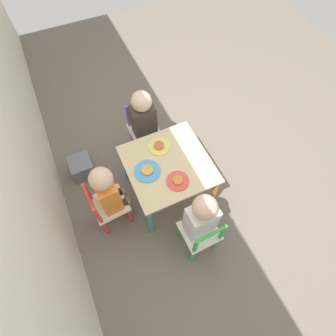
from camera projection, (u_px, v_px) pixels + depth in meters
ground_plane at (168, 190)px, 2.40m from camera, size 6.00×6.00×0.00m
kids_table at (168, 167)px, 2.05m from camera, size 0.63×0.63×0.46m
chair_red at (107, 206)px, 2.04m from camera, size 0.28×0.28×0.52m
chair_purple at (144, 130)px, 2.43m from camera, size 0.26×0.26×0.52m
chair_green at (201, 234)px, 1.93m from camera, size 0.27×0.27×0.52m
child_back at (110, 192)px, 1.89m from camera, size 0.21×0.22×0.75m
child_right at (145, 120)px, 2.24m from camera, size 0.22×0.20×0.74m
child_left at (200, 218)px, 1.78m from camera, size 0.22×0.20×0.77m
plate_back at (147, 171)px, 1.96m from camera, size 0.20×0.20×0.03m
plate_right at (159, 146)px, 2.07m from camera, size 0.18×0.18×0.03m
plate_left at (178, 181)px, 1.91m from camera, size 0.17×0.17×0.03m
storage_bin at (82, 167)px, 2.42m from camera, size 0.21×0.20×0.17m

